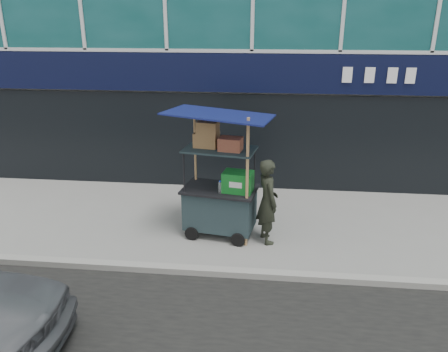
# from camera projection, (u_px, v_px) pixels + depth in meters

# --- Properties ---
(ground) EXTENTS (80.00, 80.00, 0.00)m
(ground) POSITION_uv_depth(u_px,v_px,m) (238.00, 270.00, 7.66)
(ground) COLOR slate
(ground) RESTS_ON ground
(curb) EXTENTS (80.00, 0.18, 0.12)m
(curb) POSITION_uv_depth(u_px,v_px,m) (237.00, 273.00, 7.45)
(curb) COLOR gray
(curb) RESTS_ON ground
(vendor_cart) EXTENTS (2.09, 1.64, 2.57)m
(vendor_cart) POSITION_uv_depth(u_px,v_px,m) (221.00, 193.00, 8.59)
(vendor_cart) COLOR #19262A
(vendor_cart) RESTS_ON ground
(vendor_man) EXTENTS (0.59, 0.72, 1.69)m
(vendor_man) POSITION_uv_depth(u_px,v_px,m) (268.00, 201.00, 8.35)
(vendor_man) COLOR black
(vendor_man) RESTS_ON ground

